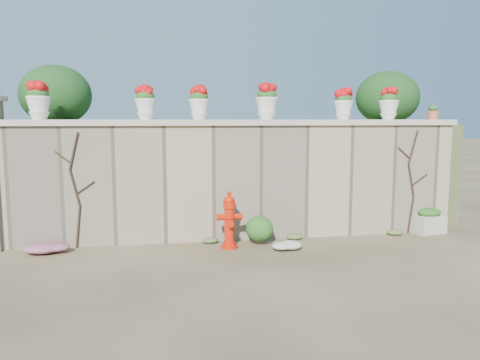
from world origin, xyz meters
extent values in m
plane|color=#4F3D27|center=(0.00, 0.00, 0.00)|extent=(80.00, 80.00, 0.00)
cube|color=#9B8767|center=(0.00, 1.80, 1.00)|extent=(8.00, 0.40, 2.00)
cube|color=#C0B6A2|center=(0.00, 1.80, 2.05)|extent=(8.10, 0.52, 0.10)
cube|color=#384C23|center=(0.00, 5.00, 1.00)|extent=(9.00, 6.00, 2.00)
ellipsoid|color=#143814|center=(-3.20, 3.00, 2.55)|extent=(1.30, 1.30, 1.10)
ellipsoid|color=#143814|center=(3.40, 3.00, 2.55)|extent=(1.30, 1.30, 1.10)
cylinder|color=black|center=(-2.66, 1.58, 0.35)|extent=(0.12, 0.04, 0.70)
cylinder|color=black|center=(-2.69, 1.58, 1.00)|extent=(0.17, 0.04, 0.61)
cylinder|color=black|center=(-2.67, 1.58, 1.60)|extent=(0.18, 0.04, 0.61)
cylinder|color=black|center=(-2.52, 1.58, 1.00)|extent=(0.30, 0.02, 0.22)
cylinder|color=black|center=(-2.85, 1.58, 1.50)|extent=(0.25, 0.02, 0.21)
cylinder|color=black|center=(3.24, 1.58, 0.35)|extent=(0.12, 0.04, 0.70)
cylinder|color=black|center=(3.22, 1.58, 1.00)|extent=(0.17, 0.04, 0.61)
cylinder|color=black|center=(3.23, 1.58, 1.60)|extent=(0.18, 0.04, 0.61)
cylinder|color=black|center=(3.38, 1.58, 1.00)|extent=(0.30, 0.02, 0.22)
cylinder|color=black|center=(3.05, 1.58, 1.50)|extent=(0.25, 0.02, 0.21)
cylinder|color=red|center=(-0.22, 1.15, 0.02)|extent=(0.27, 0.27, 0.05)
cylinder|color=red|center=(-0.22, 1.15, 0.38)|extent=(0.16, 0.16, 0.59)
cylinder|color=red|center=(-0.22, 1.15, 0.52)|extent=(0.20, 0.20, 0.04)
cylinder|color=red|center=(-0.22, 1.15, 0.72)|extent=(0.20, 0.20, 0.11)
ellipsoid|color=red|center=(-0.22, 1.15, 0.82)|extent=(0.18, 0.18, 0.13)
cylinder|color=red|center=(-0.22, 1.15, 0.89)|extent=(0.07, 0.07, 0.10)
cylinder|color=red|center=(-0.35, 1.15, 0.52)|extent=(0.14, 0.10, 0.10)
cylinder|color=red|center=(-0.08, 1.16, 0.52)|extent=(0.14, 0.10, 0.10)
cylinder|color=red|center=(-0.21, 1.05, 0.43)|extent=(0.09, 0.10, 0.09)
cube|color=#C0B6A2|center=(3.60, 1.55, 0.17)|extent=(0.63, 0.45, 0.33)
ellipsoid|color=#1E5119|center=(3.60, 1.55, 0.39)|extent=(0.48, 0.36, 0.17)
ellipsoid|color=#1E5119|center=(0.37, 1.28, 0.31)|extent=(0.65, 0.59, 0.62)
ellipsoid|color=#D0299C|center=(-3.07, 1.33, 0.11)|extent=(0.80, 0.53, 0.21)
ellipsoid|color=white|center=(0.68, 0.82, 0.09)|extent=(0.51, 0.41, 0.18)
ellipsoid|color=#1E5119|center=(-3.22, 1.80, 2.51)|extent=(0.33, 0.33, 0.20)
ellipsoid|color=red|center=(-3.22, 1.80, 2.60)|extent=(0.29, 0.29, 0.21)
ellipsoid|color=#1E5119|center=(-1.53, 1.80, 2.49)|extent=(0.31, 0.31, 0.19)
ellipsoid|color=red|center=(-1.53, 1.80, 2.56)|extent=(0.27, 0.27, 0.19)
ellipsoid|color=#1E5119|center=(-0.63, 1.80, 2.48)|extent=(0.31, 0.31, 0.18)
ellipsoid|color=red|center=(-0.63, 1.80, 2.56)|extent=(0.27, 0.27, 0.19)
ellipsoid|color=#1E5119|center=(0.55, 1.80, 2.53)|extent=(0.34, 0.34, 0.20)
ellipsoid|color=red|center=(0.55, 1.80, 2.61)|extent=(0.30, 0.30, 0.21)
ellipsoid|color=#1E5119|center=(1.96, 1.80, 2.47)|extent=(0.30, 0.30, 0.18)
ellipsoid|color=red|center=(1.96, 1.80, 2.55)|extent=(0.26, 0.26, 0.19)
ellipsoid|color=#1E5119|center=(2.83, 1.80, 2.49)|extent=(0.31, 0.31, 0.19)
ellipsoid|color=red|center=(2.83, 1.80, 2.56)|extent=(0.27, 0.27, 0.19)
ellipsoid|color=#1E5119|center=(3.72, 1.80, 2.30)|extent=(0.18, 0.18, 0.12)
camera|label=1|loc=(-1.28, -6.26, 2.11)|focal=35.00mm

